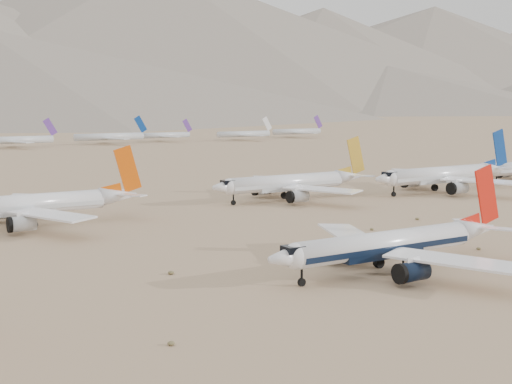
# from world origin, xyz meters

# --- Properties ---
(ground) EXTENTS (7000.00, 7000.00, 0.00)m
(ground) POSITION_xyz_m (0.00, 0.00, 0.00)
(ground) COLOR #82664C
(ground) RESTS_ON ground
(main_airliner) EXTENTS (45.10, 44.05, 15.92)m
(main_airliner) POSITION_xyz_m (0.59, -2.00, 4.38)
(main_airliner) COLOR white
(main_airliner) RESTS_ON ground
(row2_navy_widebody) EXTENTS (50.53, 49.41, 17.98)m
(row2_navy_widebody) POSITION_xyz_m (80.45, 62.91, 5.02)
(row2_navy_widebody) COLOR white
(row2_navy_widebody) RESTS_ON ground
(row2_gold_tail) EXTENTS (46.75, 45.72, 16.65)m
(row2_gold_tail) POSITION_xyz_m (32.87, 72.61, 4.65)
(row2_gold_tail) COLOR white
(row2_gold_tail) RESTS_ON ground
(row2_orange_tail) EXTENTS (46.69, 45.67, 16.65)m
(row2_orange_tail) POSITION_xyz_m (-37.53, 68.56, 4.67)
(row2_orange_tail) COLOR white
(row2_orange_tail) RESTS_ON ground
(foothills) EXTENTS (4637.50, 1395.00, 155.00)m
(foothills) POSITION_xyz_m (526.68, 1100.00, 67.15)
(foothills) COLOR slate
(foothills) RESTS_ON ground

